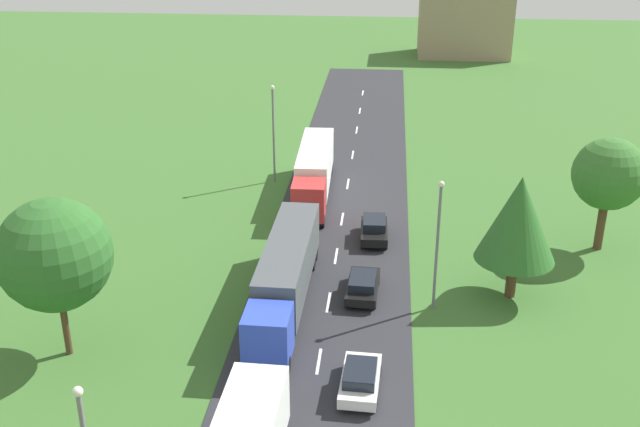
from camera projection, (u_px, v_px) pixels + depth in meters
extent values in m
cube|color=#2B2B30|center=(319.00, 363.00, 40.30)|extent=(10.00, 140.00, 0.06)
cube|color=white|center=(319.00, 361.00, 40.41)|extent=(0.16, 2.40, 0.01)
cube|color=white|center=(328.00, 302.00, 46.10)|extent=(0.16, 2.40, 0.01)
cube|color=white|center=(336.00, 256.00, 51.83)|extent=(0.16, 2.40, 0.01)
cube|color=white|center=(342.00, 219.00, 57.57)|extent=(0.16, 2.40, 0.01)
cube|color=white|center=(348.00, 184.00, 64.32)|extent=(0.16, 2.40, 0.01)
cube|color=white|center=(353.00, 155.00, 71.21)|extent=(0.16, 2.40, 0.01)
cube|color=white|center=(357.00, 130.00, 78.39)|extent=(0.16, 2.40, 0.01)
cube|color=white|center=(360.00, 111.00, 85.04)|extent=(0.16, 2.40, 0.01)
cube|color=white|center=(363.00, 93.00, 92.28)|extent=(0.16, 2.40, 0.01)
cube|color=blue|center=(268.00, 335.00, 39.37)|extent=(2.47, 2.66, 2.72)
cube|color=black|center=(263.00, 340.00, 38.04)|extent=(2.10, 0.13, 1.20)
cube|color=#4C5156|center=(288.00, 262.00, 46.07)|extent=(2.65, 11.76, 2.96)
cube|color=black|center=(289.00, 286.00, 46.74)|extent=(1.04, 11.16, 0.24)
cylinder|color=black|center=(286.00, 365.00, 39.21)|extent=(0.36, 1.00, 1.00)
cylinder|color=black|center=(247.00, 363.00, 39.42)|extent=(0.36, 1.00, 1.00)
cylinder|color=black|center=(312.00, 262.00, 49.88)|extent=(0.36, 1.00, 1.00)
cylinder|color=black|center=(281.00, 261.00, 50.09)|extent=(0.36, 1.00, 1.00)
cylinder|color=black|center=(315.00, 253.00, 51.17)|extent=(0.36, 1.00, 1.00)
cylinder|color=black|center=(284.00, 251.00, 51.37)|extent=(0.36, 1.00, 1.00)
cube|color=red|center=(309.00, 200.00, 56.16)|extent=(2.51, 2.64, 2.73)
cube|color=black|center=(307.00, 200.00, 54.84)|extent=(2.10, 0.16, 1.20)
cube|color=white|center=(315.00, 164.00, 62.31)|extent=(2.79, 10.58, 2.93)
cube|color=black|center=(315.00, 182.00, 62.97)|extent=(1.18, 10.01, 0.24)
cylinder|color=black|center=(322.00, 221.00, 56.06)|extent=(0.38, 1.01, 1.00)
cylinder|color=black|center=(294.00, 220.00, 56.18)|extent=(0.38, 1.01, 1.00)
cylinder|color=black|center=(330.00, 171.00, 65.84)|extent=(0.38, 1.01, 1.00)
cylinder|color=black|center=(306.00, 170.00, 65.96)|extent=(0.38, 1.01, 1.00)
cylinder|color=black|center=(331.00, 166.00, 66.99)|extent=(0.38, 1.01, 1.00)
cylinder|color=black|center=(307.00, 165.00, 67.12)|extent=(0.38, 1.01, 1.00)
cube|color=white|center=(360.00, 380.00, 37.84)|extent=(2.06, 4.20, 0.58)
cube|color=black|center=(360.00, 373.00, 37.42)|extent=(1.68, 2.38, 0.57)
cylinder|color=black|center=(347.00, 368.00, 39.33)|extent=(0.25, 0.65, 0.64)
cylinder|color=black|center=(379.00, 370.00, 39.12)|extent=(0.25, 0.65, 0.64)
cylinder|color=black|center=(340.00, 401.00, 36.79)|extent=(0.25, 0.65, 0.64)
cylinder|color=black|center=(375.00, 404.00, 36.58)|extent=(0.25, 0.65, 0.64)
cube|color=black|center=(363.00, 287.00, 46.69)|extent=(2.06, 4.36, 0.55)
cube|color=black|center=(363.00, 281.00, 46.28)|extent=(1.68, 2.47, 0.53)
cylinder|color=black|center=(352.00, 278.00, 48.23)|extent=(0.25, 0.65, 0.64)
cylinder|color=black|center=(378.00, 280.00, 48.02)|extent=(0.25, 0.65, 0.64)
cylinder|color=black|center=(347.00, 301.00, 45.59)|extent=(0.25, 0.65, 0.64)
cylinder|color=black|center=(374.00, 303.00, 45.37)|extent=(0.25, 0.65, 0.64)
cube|color=black|center=(374.00, 232.00, 53.98)|extent=(2.00, 4.17, 0.63)
cube|color=black|center=(374.00, 223.00, 53.93)|extent=(1.64, 2.35, 0.60)
cylinder|color=black|center=(386.00, 244.00, 52.78)|extent=(0.24, 0.65, 0.64)
cylinder|color=black|center=(362.00, 244.00, 52.88)|extent=(0.24, 0.65, 0.64)
cylinder|color=black|center=(385.00, 228.00, 55.34)|extent=(0.24, 0.65, 0.64)
cylinder|color=black|center=(362.00, 227.00, 55.44)|extent=(0.24, 0.65, 0.64)
sphere|color=silver|center=(78.00, 392.00, 24.19)|extent=(0.36, 0.36, 0.36)
cylinder|color=slate|center=(437.00, 249.00, 44.05)|extent=(0.18, 0.18, 7.89)
sphere|color=silver|center=(441.00, 184.00, 42.43)|extent=(0.36, 0.36, 0.36)
cylinder|color=slate|center=(274.00, 136.00, 63.51)|extent=(0.18, 0.18, 8.08)
sphere|color=silver|center=(272.00, 87.00, 61.85)|extent=(0.36, 0.36, 0.36)
cylinder|color=#513823|center=(65.00, 323.00, 40.49)|extent=(0.37, 0.37, 3.75)
sphere|color=#2D6628|center=(54.00, 255.00, 38.85)|extent=(5.98, 5.98, 5.98)
cylinder|color=#513823|center=(601.00, 224.00, 52.35)|extent=(0.60, 0.60, 3.72)
sphere|color=#38702D|center=(609.00, 174.00, 50.87)|extent=(4.93, 4.93, 4.93)
cylinder|color=#513823|center=(511.00, 277.00, 46.47)|extent=(0.64, 0.64, 2.57)
cone|color=#2D6628|center=(518.00, 219.00, 44.89)|extent=(4.83, 4.83, 5.32)
cube|color=#9E846B|center=(464.00, 25.00, 111.16)|extent=(13.19, 8.61, 8.88)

